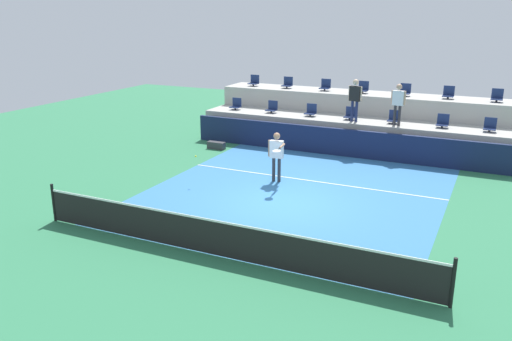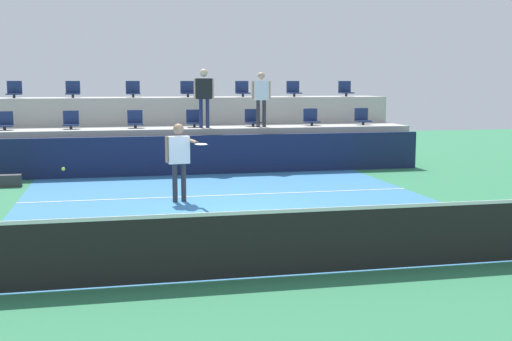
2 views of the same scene
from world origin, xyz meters
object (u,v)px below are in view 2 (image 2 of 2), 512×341
(stadium_chair_upper_center, at_px, (188,90))
(tennis_ball, at_px, (63,169))
(equipment_bag, at_px, (5,181))
(stadium_chair_lower_mid_left, at_px, (135,121))
(stadium_chair_upper_mid_left, at_px, (133,91))
(stadium_chair_upper_right, at_px, (294,90))
(stadium_chair_lower_far_right, at_px, (362,118))
(tennis_player, at_px, (180,154))
(stadium_chair_lower_left, at_px, (71,121))
(spectator_in_white, at_px, (261,94))
(stadium_chair_upper_far_right, at_px, (345,90))
(stadium_chair_upper_left, at_px, (73,91))
(stadium_chair_lower_right, at_px, (311,118))
(spectator_leaning_on_rail, at_px, (204,92))
(stadium_chair_upper_far_left, at_px, (14,91))
(stadium_chair_lower_far_left, at_px, (5,122))
(stadium_chair_upper_mid_right, at_px, (242,90))
(stadium_chair_lower_center, at_px, (194,120))
(stadium_chair_lower_mid_right, at_px, (253,119))

(stadium_chair_upper_center, xyz_separation_m, tennis_ball, (-3.33, -8.60, -1.35))
(equipment_bag, bearing_deg, stadium_chair_lower_mid_left, 36.42)
(stadium_chair_upper_mid_left, distance_m, stadium_chair_upper_right, 5.29)
(stadium_chair_lower_mid_left, relative_size, stadium_chair_upper_center, 1.00)
(stadium_chair_lower_far_right, bearing_deg, tennis_player, -139.29)
(stadium_chair_lower_left, bearing_deg, stadium_chair_upper_center, 26.81)
(spectator_in_white, bearing_deg, stadium_chair_lower_mid_left, 174.07)
(stadium_chair_lower_mid_left, relative_size, stadium_chair_upper_far_right, 1.00)
(stadium_chair_upper_left, relative_size, stadium_chair_upper_mid_left, 1.00)
(stadium_chair_upper_center, relative_size, equipment_bag, 0.68)
(equipment_bag, bearing_deg, stadium_chair_lower_left, 58.64)
(stadium_chair_lower_right, xyz_separation_m, spectator_in_white, (-1.68, -0.38, 0.76))
(stadium_chair_upper_left, distance_m, stadium_chair_upper_center, 3.58)
(stadium_chair_lower_mid_left, distance_m, tennis_ball, 7.00)
(tennis_player, xyz_separation_m, spectator_leaning_on_rail, (1.24, 5.05, 1.24))
(stadium_chair_upper_mid_left, bearing_deg, stadium_chair_upper_far_left, 180.00)
(spectator_in_white, xyz_separation_m, equipment_bag, (-6.99, -2.05, -2.07))
(stadium_chair_upper_left, relative_size, spectator_in_white, 0.32)
(stadium_chair_lower_far_left, relative_size, stadium_chair_upper_mid_right, 1.00)
(stadium_chair_upper_left, xyz_separation_m, stadium_chair_upper_right, (7.13, 0.00, 0.00))
(stadium_chair_upper_mid_right, bearing_deg, stadium_chair_lower_right, -44.77)
(spectator_in_white, bearing_deg, stadium_chair_upper_mid_right, 93.55)
(stadium_chair_lower_left, distance_m, stadium_chair_upper_right, 7.39)
(tennis_ball, bearing_deg, stadium_chair_upper_mid_left, 79.50)
(stadium_chair_lower_center, distance_m, stadium_chair_lower_right, 3.64)
(stadium_chair_lower_center, distance_m, stadium_chair_lower_far_right, 5.33)
(stadium_chair_lower_mid_left, bearing_deg, stadium_chair_upper_center, 45.84)
(stadium_chair_lower_left, height_order, stadium_chair_upper_mid_right, stadium_chair_upper_mid_right)
(stadium_chair_lower_far_right, relative_size, stadium_chair_upper_right, 1.00)
(stadium_chair_upper_far_left, bearing_deg, stadium_chair_upper_mid_right, 0.00)
(tennis_player, distance_m, tennis_ball, 2.70)
(stadium_chair_lower_far_left, relative_size, stadium_chair_lower_mid_right, 1.00)
(stadium_chair_upper_far_right, distance_m, tennis_ball, 12.32)
(stadium_chair_upper_mid_left, relative_size, stadium_chair_upper_far_right, 1.00)
(stadium_chair_lower_mid_left, distance_m, stadium_chair_upper_far_right, 7.41)
(stadium_chair_lower_center, xyz_separation_m, stadium_chair_upper_center, (0.02, 1.80, 0.85))
(stadium_chair_lower_far_right, relative_size, stadium_chair_upper_mid_right, 1.00)
(stadium_chair_lower_left, bearing_deg, stadium_chair_upper_far_left, 134.10)
(stadium_chair_upper_left, distance_m, tennis_ball, 8.71)
(stadium_chair_upper_right, bearing_deg, stadium_chair_lower_center, -153.29)
(stadium_chair_upper_mid_right, bearing_deg, stadium_chair_upper_far_left, 180.00)
(stadium_chair_upper_center, height_order, spectator_leaning_on_rail, spectator_leaning_on_rail)
(stadium_chair_lower_far_right, distance_m, equipment_bag, 10.71)
(stadium_chair_lower_left, bearing_deg, stadium_chair_lower_right, 0.00)
(stadium_chair_lower_left, relative_size, stadium_chair_upper_right, 1.00)
(stadium_chair_lower_far_right, bearing_deg, stadium_chair_lower_right, 180.00)
(stadium_chair_lower_mid_left, bearing_deg, tennis_player, -82.24)
(stadium_chair_lower_left, height_order, stadium_chair_upper_center, stadium_chair_upper_center)
(spectator_leaning_on_rail, relative_size, tennis_ball, 25.23)
(stadium_chair_upper_far_left, distance_m, stadium_chair_upper_left, 1.73)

